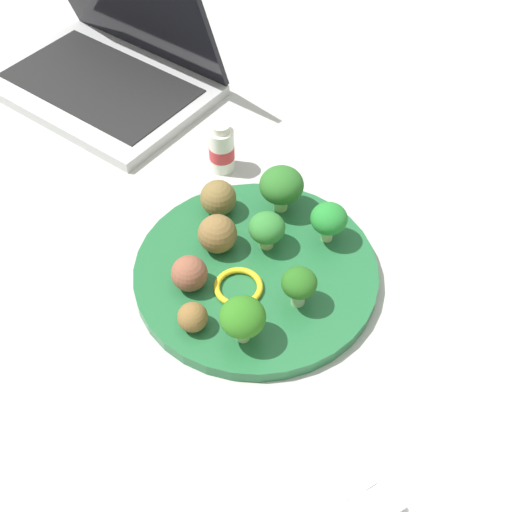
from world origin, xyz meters
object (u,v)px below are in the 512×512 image
(broccoli_floret_mid_right, at_px, (299,284))
(meatball_near_rim, at_px, (218,198))
(broccoli_floret_mid_left, at_px, (267,229))
(broccoli_floret_center, at_px, (329,219))
(meatball_mid_left, at_px, (193,317))
(fork, at_px, (356,467))
(meatball_center, at_px, (217,234))
(napkin, at_px, (334,471))
(broccoli_floret_near_rim, at_px, (243,318))
(meatball_mid_right, at_px, (189,273))
(broccoli_floret_front_right, at_px, (282,186))
(knife, at_px, (323,484))
(yogurt_bottle, at_px, (222,149))
(plate, at_px, (256,272))
(pepper_ring_mid_right, at_px, (238,287))
(laptop, at_px, (109,63))

(broccoli_floret_mid_right, distance_m, meatball_near_rim, 0.17)
(broccoli_floret_mid_left, bearing_deg, broccoli_floret_center, 74.56)
(meatball_mid_left, xyz_separation_m, fork, (0.20, 0.08, -0.02))
(meatball_center, height_order, napkin, meatball_center)
(meatball_mid_left, bearing_deg, broccoli_floret_near_rim, 50.66)
(meatball_mid_right, relative_size, meatball_near_rim, 0.92)
(broccoli_floret_front_right, bearing_deg, knife, -18.80)
(meatball_mid_right, bearing_deg, meatball_center, 129.33)
(broccoli_floret_near_rim, distance_m, yogurt_bottle, 0.29)
(broccoli_floret_mid_left, bearing_deg, meatball_mid_right, -78.92)
(plate, bearing_deg, napkin, -6.56)
(napkin, bearing_deg, meatball_center, 179.99)
(meatball_center, bearing_deg, meatball_mid_left, -34.82)
(meatball_center, xyz_separation_m, napkin, (0.29, -0.00, -0.04))
(meatball_mid_right, bearing_deg, meatball_mid_left, -16.78)
(plate, height_order, meatball_near_rim, meatball_near_rim)
(pepper_ring_mid_right, height_order, napkin, pepper_ring_mid_right)
(meatball_mid_left, height_order, yogurt_bottle, yogurt_bottle)
(meatball_near_rim, height_order, pepper_ring_mid_right, meatball_near_rim)
(meatball_mid_right, bearing_deg, broccoli_floret_center, 90.26)
(fork, bearing_deg, knife, -87.16)
(broccoli_floret_center, bearing_deg, plate, -85.82)
(broccoli_floret_near_rim, bearing_deg, fork, 14.01)
(meatball_mid_left, height_order, laptop, laptop)
(meatball_mid_left, distance_m, yogurt_bottle, 0.27)
(meatball_mid_right, distance_m, meatball_near_rim, 0.12)
(meatball_mid_left, bearing_deg, plate, 116.98)
(broccoli_floret_center, xyz_separation_m, fork, (0.26, -0.10, -0.04))
(meatball_mid_right, height_order, napkin, meatball_mid_right)
(broccoli_floret_front_right, xyz_separation_m, laptop, (-0.36, -0.11, -0.01))
(broccoli_floret_center, bearing_deg, meatball_center, -107.82)
(yogurt_bottle, distance_m, laptop, 0.26)
(broccoli_floret_mid_left, relative_size, fork, 0.39)
(fork, relative_size, yogurt_bottle, 1.69)
(broccoli_floret_center, relative_size, broccoli_floret_mid_right, 1.03)
(plate, xyz_separation_m, pepper_ring_mid_right, (0.02, -0.03, 0.01))
(laptop, bearing_deg, meatball_near_rim, 7.42)
(laptop, bearing_deg, meatball_mid_right, -3.78)
(plate, distance_m, meatball_center, 0.06)
(pepper_ring_mid_right, bearing_deg, meatball_mid_left, -66.80)
(pepper_ring_mid_right, relative_size, yogurt_bottle, 0.77)
(napkin, bearing_deg, meatball_near_rim, 176.21)
(broccoli_floret_mid_right, distance_m, yogurt_bottle, 0.25)
(broccoli_floret_front_right, bearing_deg, fork, -13.07)
(broccoli_floret_front_right, distance_m, knife, 0.35)
(meatball_mid_right, height_order, meatball_near_rim, meatball_near_rim)
(pepper_ring_mid_right, relative_size, laptop, 0.14)
(broccoli_floret_near_rim, distance_m, meatball_mid_left, 0.06)
(broccoli_floret_center, relative_size, laptop, 0.13)
(broccoli_floret_center, distance_m, meatball_mid_right, 0.17)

